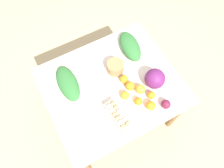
{
  "coord_description": "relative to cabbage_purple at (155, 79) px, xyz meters",
  "views": [
    {
      "loc": [
        0.38,
        0.7,
        2.41
      ],
      "look_at": [
        0.0,
        0.0,
        0.77
      ],
      "focal_mm": 35.0,
      "sensor_mm": 36.0,
      "label": 1
    }
  ],
  "objects": [
    {
      "name": "egg_carton",
      "position": [
        0.41,
        0.12,
        -0.04
      ],
      "size": [
        0.12,
        0.28,
        0.09
      ],
      "rotation": [
        0.0,
        0.0,
        4.82
      ],
      "color": "beige",
      "rests_on": "dining_table"
    },
    {
      "name": "beet_root",
      "position": [
        0.03,
        0.22,
        -0.05
      ],
      "size": [
        0.08,
        0.08,
        0.08
      ],
      "primitive_type": "sphere",
      "color": "maroon",
      "rests_on": "dining_table"
    },
    {
      "name": "orange_0",
      "position": [
        0.21,
        0.09,
        -0.05
      ],
      "size": [
        0.07,
        0.07,
        0.07
      ],
      "primitive_type": "sphere",
      "color": "orange",
      "rests_on": "dining_table"
    },
    {
      "name": "greens_bunch_scallion",
      "position": [
        -0.0,
        -0.39,
        -0.04
      ],
      "size": [
        0.21,
        0.35,
        0.09
      ],
      "primitive_type": "ellipsoid",
      "rotation": [
        0.0,
        0.0,
        1.41
      ],
      "color": "#337538",
      "rests_on": "dining_table"
    },
    {
      "name": "cabbage_purple",
      "position": [
        0.0,
        0.0,
        0.0
      ],
      "size": [
        0.17,
        0.17,
        0.17
      ],
      "primitive_type": "sphere",
      "color": "#6B2366",
      "rests_on": "dining_table"
    },
    {
      "name": "orange_3",
      "position": [
        0.21,
        -0.14,
        -0.05
      ],
      "size": [
        0.07,
        0.07,
        0.07
      ],
      "primitive_type": "sphere",
      "color": "orange",
      "rests_on": "dining_table"
    },
    {
      "name": "orange_6",
      "position": [
        0.09,
        0.09,
        -0.05
      ],
      "size": [
        0.06,
        0.06,
        0.06
      ],
      "primitive_type": "sphere",
      "color": "orange",
      "rests_on": "dining_table"
    },
    {
      "name": "orange_4",
      "position": [
        0.2,
        -0.06,
        -0.05
      ],
      "size": [
        0.08,
        0.08,
        0.08
      ],
      "primitive_type": "sphere",
      "color": "orange",
      "rests_on": "dining_table"
    },
    {
      "name": "orange_5",
      "position": [
        0.14,
        0.17,
        -0.05
      ],
      "size": [
        0.08,
        0.08,
        0.08
      ],
      "primitive_type": "sphere",
      "color": "orange",
      "rests_on": "dining_table"
    },
    {
      "name": "greens_bunch_kale",
      "position": [
        0.64,
        -0.32,
        -0.04
      ],
      "size": [
        0.17,
        0.35,
        0.09
      ],
      "primitive_type": "ellipsoid",
      "rotation": [
        0.0,
        0.0,
        4.68
      ],
      "color": "#337538",
      "rests_on": "dining_table"
    },
    {
      "name": "orange_2",
      "position": [
        0.28,
        -0.01,
        -0.05
      ],
      "size": [
        0.07,
        0.07,
        0.07
      ],
      "primitive_type": "sphere",
      "color": "orange",
      "rests_on": "dining_table"
    },
    {
      "name": "paper_bag",
      "position": [
        0.22,
        -0.26,
        -0.03
      ],
      "size": [
        0.14,
        0.14,
        0.1
      ],
      "primitive_type": "cylinder",
      "color": "#A87F51",
      "rests_on": "dining_table"
    },
    {
      "name": "dining_table",
      "position": [
        0.31,
        -0.15,
        -0.19
      ],
      "size": [
        1.11,
        0.95,
        0.75
      ],
      "color": "silver",
      "rests_on": "ground_plane"
    },
    {
      "name": "orange_1",
      "position": [
        0.14,
        0.01,
        -0.04
      ],
      "size": [
        0.08,
        0.08,
        0.08
      ],
      "primitive_type": "sphere",
      "color": "#F9A833",
      "rests_on": "dining_table"
    },
    {
      "name": "ground_plane",
      "position": [
        0.31,
        -0.15,
        -0.84
      ],
      "size": [
        8.0,
        8.0,
        0.0
      ],
      "primitive_type": "plane",
      "color": "#C6B289"
    }
  ]
}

